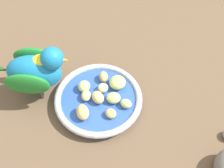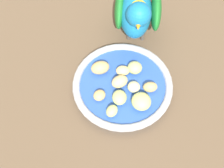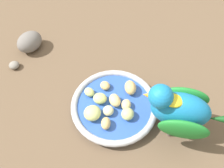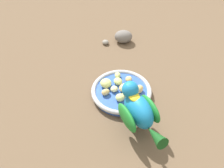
% 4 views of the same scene
% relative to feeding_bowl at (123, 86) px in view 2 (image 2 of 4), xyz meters
% --- Properties ---
extents(ground_plane, '(4.00, 4.00, 0.00)m').
position_rel_feeding_bowl_xyz_m(ground_plane, '(-0.01, 0.02, -0.01)').
color(ground_plane, brown).
extents(feeding_bowl, '(0.20, 0.20, 0.03)m').
position_rel_feeding_bowl_xyz_m(feeding_bowl, '(0.00, 0.00, 0.00)').
color(feeding_bowl, '#2D56B7').
rests_on(feeding_bowl, ground_plane).
extents(apple_piece_0, '(0.04, 0.04, 0.02)m').
position_rel_feeding_bowl_xyz_m(apple_piece_0, '(-0.00, -0.00, 0.02)').
color(apple_piece_0, '#E5C67F').
rests_on(apple_piece_0, feeding_bowl).
extents(apple_piece_1, '(0.03, 0.03, 0.02)m').
position_rel_feeding_bowl_xyz_m(apple_piece_1, '(0.02, -0.01, 0.02)').
color(apple_piece_1, beige).
rests_on(apple_piece_1, feeding_bowl).
extents(apple_piece_2, '(0.03, 0.03, 0.02)m').
position_rel_feeding_bowl_xyz_m(apple_piece_2, '(0.06, 0.00, 0.02)').
color(apple_piece_2, tan).
rests_on(apple_piece_2, feeding_bowl).
extents(apple_piece_3, '(0.03, 0.03, 0.02)m').
position_rel_feeding_bowl_xyz_m(apple_piece_3, '(0.02, 0.04, 0.02)').
color(apple_piece_3, '#C6D17A').
rests_on(apple_piece_3, feeding_bowl).
extents(apple_piece_4, '(0.05, 0.05, 0.03)m').
position_rel_feeding_bowl_xyz_m(apple_piece_4, '(0.04, -0.04, 0.02)').
color(apple_piece_4, '#C6D17A').
rests_on(apple_piece_4, feeding_bowl).
extents(apple_piece_5, '(0.05, 0.04, 0.03)m').
position_rel_feeding_bowl_xyz_m(apple_piece_5, '(-0.05, 0.02, 0.02)').
color(apple_piece_5, tan).
rests_on(apple_piece_5, feeding_bowl).
extents(apple_piece_6, '(0.04, 0.04, 0.02)m').
position_rel_feeding_bowl_xyz_m(apple_piece_6, '(0.00, -0.04, 0.02)').
color(apple_piece_6, '#C6D17A').
rests_on(apple_piece_6, feeding_bowl).
extents(apple_piece_7, '(0.03, 0.03, 0.02)m').
position_rel_feeding_bowl_xyz_m(apple_piece_7, '(-0.01, -0.07, 0.01)').
color(apple_piece_7, '#C6D17A').
rests_on(apple_piece_7, feeding_bowl).
extents(apple_piece_8, '(0.03, 0.03, 0.02)m').
position_rel_feeding_bowl_xyz_m(apple_piece_8, '(-0.04, -0.04, 0.01)').
color(apple_piece_8, tan).
rests_on(apple_piece_8, feeding_bowl).
extents(apple_piece_9, '(0.03, 0.03, 0.02)m').
position_rel_feeding_bowl_xyz_m(apple_piece_9, '(-0.01, 0.03, 0.01)').
color(apple_piece_9, '#E5C67F').
rests_on(apple_piece_9, feeding_bowl).
extents(parrot, '(0.11, 0.21, 0.15)m').
position_rel_feeding_bowl_xyz_m(parrot, '(-0.00, 0.15, 0.07)').
color(parrot, '#59544C').
rests_on(parrot, ground_plane).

